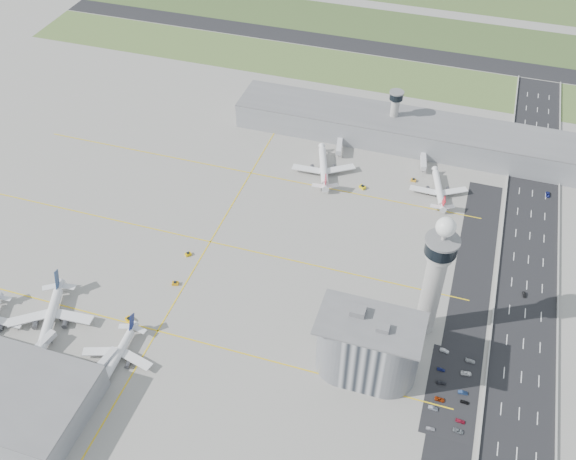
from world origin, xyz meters
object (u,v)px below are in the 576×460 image
(jet_bridge_far_1, at_px, (423,157))
(car_lot_4, at_px, (441,369))
(secondary_tower, at_px, (394,111))
(jet_bridge_far_0, at_px, (340,142))
(jet_bridge_near_1, at_px, (32,358))
(tug_4, at_px, (362,187))
(tug_2, at_px, (175,283))
(car_lot_0, at_px, (430,429))
(car_lot_7, at_px, (460,421))
(car_hw_1, at_px, (524,295))
(car_lot_1, at_px, (433,408))
(control_tower, at_px, (436,273))
(car_hw_4, at_px, (526,134))
(tug_0, at_px, (66,313))
(car_lot_9, at_px, (463,393))
(airplane_far_a, at_px, (324,162))
(jet_bridge_near_2, at_px, (95,376))
(car_lot_2, at_px, (440,399))
(car_lot_6, at_px, (458,431))
(car_lot_8, at_px, (465,402))
(tug_5, at_px, (413,180))
(car_lot_10, at_px, (466,373))
(admin_building, at_px, (368,347))
(tug_1, at_px, (129,319))
(tug_3, at_px, (188,254))
(airplane_far_b, at_px, (439,185))
(airplane_near_b, at_px, (48,316))

(jet_bridge_far_1, relative_size, car_lot_4, 4.12)
(secondary_tower, relative_size, jet_bridge_far_0, 2.28)
(jet_bridge_near_1, distance_m, tug_4, 190.06)
(tug_2, bearing_deg, car_lot_4, -110.17)
(car_lot_0, bearing_deg, car_lot_7, -61.74)
(jet_bridge_far_0, xyz_separation_m, car_hw_1, (111.96, -90.99, -2.26))
(car_lot_0, bearing_deg, car_lot_1, -2.04)
(control_tower, relative_size, car_hw_4, 17.99)
(car_lot_0, xyz_separation_m, car_hw_1, (31.51, 82.56, -0.00))
(jet_bridge_far_1, bearing_deg, tug_0, -49.27)
(car_lot_9, xyz_separation_m, car_hw_1, (21.34, 62.40, -0.06))
(control_tower, xyz_separation_m, secondary_tower, (-42.00, 142.00, -16.24))
(airplane_far_a, height_order, jet_bridge_near_2, airplane_far_a)
(car_lot_2, bearing_deg, car_lot_6, -142.07)
(secondary_tower, xyz_separation_m, car_lot_8, (63.78, -175.59, -18.22))
(car_lot_1, bearing_deg, airplane_far_a, 33.55)
(car_hw_1, bearing_deg, tug_5, 123.70)
(tug_5, height_order, car_lot_0, tug_5)
(tug_2, distance_m, car_lot_6, 142.16)
(tug_0, bearing_deg, car_lot_10, -69.96)
(secondary_tower, relative_size, jet_bridge_near_1, 2.28)
(jet_bridge_far_0, relative_size, car_lot_4, 4.12)
(jet_bridge_near_2, height_order, tug_2, jet_bridge_near_2)
(admin_building, xyz_separation_m, tug_4, (-27.79, 117.92, -14.31))
(tug_1, xyz_separation_m, tug_3, (7.90, 46.48, -0.18))
(tug_2, xyz_separation_m, car_lot_2, (128.47, -25.25, -0.31))
(jet_bridge_near_2, relative_size, car_hw_1, 3.92)
(admin_building, xyz_separation_m, car_lot_8, (41.79, -3.59, -14.72))
(car_lot_10, distance_m, car_hw_1, 56.64)
(tug_5, bearing_deg, car_lot_4, -161.84)
(car_lot_0, relative_size, car_lot_6, 0.84)
(jet_bridge_near_1, bearing_deg, car_lot_2, -68.62)
(secondary_tower, relative_size, tug_3, 10.89)
(car_lot_2, relative_size, car_lot_8, 1.20)
(car_lot_6, relative_size, car_lot_9, 1.05)
(tug_0, bearing_deg, tug_3, -22.83)
(airplane_far_b, distance_m, car_hw_1, 80.83)
(airplane_near_b, relative_size, jet_bridge_far_0, 3.23)
(secondary_tower, relative_size, car_lot_6, 7.75)
(secondary_tower, bearing_deg, airplane_far_a, -124.14)
(tug_3, height_order, car_lot_10, tug_3)
(car_lot_9, bearing_deg, car_lot_10, -6.46)
(secondary_tower, xyz_separation_m, jet_bridge_near_1, (-113.00, -211.00, -15.95))
(admin_building, xyz_separation_m, car_lot_6, (40.82, -17.25, -14.73))
(car_lot_6, bearing_deg, jet_bridge_near_2, 103.60)
(airplane_far_a, relative_size, tug_3, 14.73)
(jet_bridge_near_2, xyz_separation_m, tug_0, (-30.84, 26.89, -2.06))
(tug_1, xyz_separation_m, tug_2, (10.19, 26.59, -0.15))
(tug_4, bearing_deg, jet_bridge_far_1, -5.96)
(car_lot_10, bearing_deg, airplane_near_b, 90.88)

